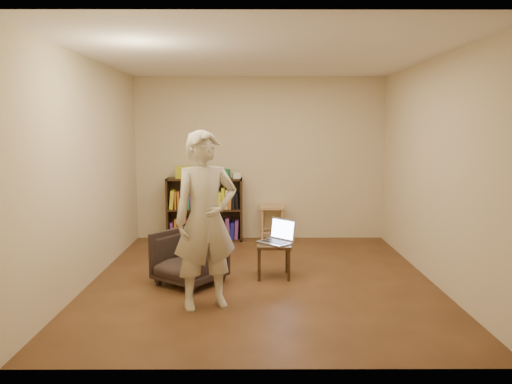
{
  "coord_description": "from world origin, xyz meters",
  "views": [
    {
      "loc": [
        -0.09,
        -5.79,
        1.8
      ],
      "look_at": [
        -0.07,
        0.35,
        1.0
      ],
      "focal_mm": 35.0,
      "sensor_mm": 36.0,
      "label": 1
    }
  ],
  "objects_px": {
    "armchair": "(189,257)",
    "person": "(206,220)",
    "stool": "(272,212)",
    "laptop": "(278,238)",
    "bookshelf": "(205,213)",
    "side_table": "(274,249)"
  },
  "relations": [
    {
      "from": "armchair",
      "to": "side_table",
      "type": "xyz_separation_m",
      "value": [
        0.98,
        0.26,
        0.03
      ]
    },
    {
      "from": "side_table",
      "to": "person",
      "type": "height_order",
      "value": "person"
    },
    {
      "from": "bookshelf",
      "to": "side_table",
      "type": "height_order",
      "value": "bookshelf"
    },
    {
      "from": "laptop",
      "to": "bookshelf",
      "type": "bearing_deg",
      "value": 162.43
    },
    {
      "from": "armchair",
      "to": "person",
      "type": "height_order",
      "value": "person"
    },
    {
      "from": "bookshelf",
      "to": "armchair",
      "type": "height_order",
      "value": "bookshelf"
    },
    {
      "from": "bookshelf",
      "to": "laptop",
      "type": "distance_m",
      "value": 2.24
    },
    {
      "from": "bookshelf",
      "to": "laptop",
      "type": "height_order",
      "value": "bookshelf"
    },
    {
      "from": "stool",
      "to": "person",
      "type": "relative_size",
      "value": 0.32
    },
    {
      "from": "stool",
      "to": "bookshelf",
      "type": "bearing_deg",
      "value": 176.58
    },
    {
      "from": "bookshelf",
      "to": "stool",
      "type": "relative_size",
      "value": 2.11
    },
    {
      "from": "armchair",
      "to": "person",
      "type": "distance_m",
      "value": 0.98
    },
    {
      "from": "laptop",
      "to": "person",
      "type": "bearing_deg",
      "value": -82.33
    },
    {
      "from": "person",
      "to": "stool",
      "type": "bearing_deg",
      "value": 53.22
    },
    {
      "from": "stool",
      "to": "armchair",
      "type": "height_order",
      "value": "armchair"
    },
    {
      "from": "armchair",
      "to": "laptop",
      "type": "distance_m",
      "value": 1.09
    },
    {
      "from": "stool",
      "to": "person",
      "type": "xyz_separation_m",
      "value": [
        -0.76,
        -2.95,
        0.43
      ]
    },
    {
      "from": "bookshelf",
      "to": "armchair",
      "type": "bearing_deg",
      "value": -88.91
    },
    {
      "from": "laptop",
      "to": "stool",
      "type": "bearing_deg",
      "value": 133.76
    },
    {
      "from": "armchair",
      "to": "side_table",
      "type": "bearing_deg",
      "value": 50.25
    },
    {
      "from": "side_table",
      "to": "laptop",
      "type": "bearing_deg",
      "value": 40.11
    },
    {
      "from": "person",
      "to": "armchair",
      "type": "bearing_deg",
      "value": 87.31
    }
  ]
}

